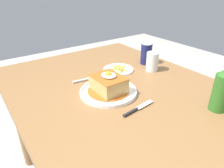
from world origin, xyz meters
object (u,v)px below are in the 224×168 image
beer_bottle_green (222,87)px  drinking_glass (152,63)px  fork (84,80)px  soda_can (146,54)px  side_plate_fries (118,69)px  knife (135,110)px  main_plate (108,91)px

beer_bottle_green → drinking_glass: size_ratio=2.53×
fork → beer_bottle_green: bearing=29.8°
fork → soda_can: 0.43m
soda_can → side_plate_fries: 0.21m
beer_bottle_green → side_plate_fries: 0.55m
drinking_glass → side_plate_fries: size_ratio=0.62×
drinking_glass → beer_bottle_green: bearing=-9.6°
beer_bottle_green → fork: bearing=-150.2°
fork → side_plate_fries: bearing=91.3°
fork → beer_bottle_green: (0.53, 0.31, 0.09)m
knife → soda_can: 0.53m
side_plate_fries → fork: bearing=-88.7°
main_plate → fork: 0.18m
fork → knife: same height
main_plate → soda_can: bearing=113.2°
side_plate_fries → soda_can: bearing=86.4°
soda_can → side_plate_fries: soda_can is taller
beer_bottle_green → drinking_glass: bearing=170.4°
fork → knife: bearing=5.3°
fork → drinking_glass: (0.10, 0.38, 0.04)m
main_plate → knife: bearing=0.5°
main_plate → side_plate_fries: main_plate is taller
knife → soda_can: bearing=131.6°
knife → fork: bearing=-174.7°
soda_can → drinking_glass: 0.11m
main_plate → drinking_glass: drinking_glass is taller
main_plate → knife: size_ratio=1.57×
main_plate → beer_bottle_green: beer_bottle_green is taller
knife → beer_bottle_green: 0.34m
soda_can → side_plate_fries: size_ratio=0.73×
drinking_glass → main_plate: bearing=-78.4°
knife → soda_can: size_ratio=1.34×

